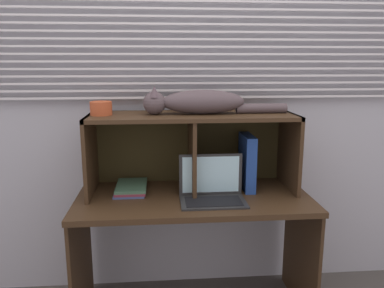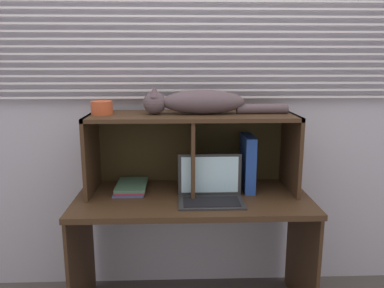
{
  "view_description": "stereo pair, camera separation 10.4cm",
  "coord_description": "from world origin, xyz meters",
  "px_view_note": "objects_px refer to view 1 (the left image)",
  "views": [
    {
      "loc": [
        -0.18,
        -1.8,
        1.43
      ],
      "look_at": [
        0.0,
        0.31,
        0.98
      ],
      "focal_mm": 36.07,
      "sensor_mm": 36.0,
      "label": 1
    },
    {
      "loc": [
        -0.08,
        -1.81,
        1.43
      ],
      "look_at": [
        0.0,
        0.31,
        0.98
      ],
      "focal_mm": 36.07,
      "sensor_mm": 36.0,
      "label": 2
    }
  ],
  "objects_px": {
    "small_basket": "(101,108)",
    "book_stack": "(131,188)",
    "binder_upright": "(247,162)",
    "laptop": "(212,190)",
    "cat": "(198,102)"
  },
  "relations": [
    {
      "from": "laptop",
      "to": "small_basket",
      "type": "xyz_separation_m",
      "value": [
        -0.59,
        0.18,
        0.42
      ]
    },
    {
      "from": "cat",
      "to": "book_stack",
      "type": "xyz_separation_m",
      "value": [
        -0.38,
        0.0,
        -0.48
      ]
    },
    {
      "from": "laptop",
      "to": "binder_upright",
      "type": "height_order",
      "value": "binder_upright"
    },
    {
      "from": "small_basket",
      "to": "book_stack",
      "type": "bearing_deg",
      "value": 0.1
    },
    {
      "from": "book_stack",
      "to": "small_basket",
      "type": "bearing_deg",
      "value": -179.9
    },
    {
      "from": "binder_upright",
      "to": "book_stack",
      "type": "bearing_deg",
      "value": 179.98
    },
    {
      "from": "binder_upright",
      "to": "small_basket",
      "type": "relative_size",
      "value": 2.68
    },
    {
      "from": "book_stack",
      "to": "small_basket",
      "type": "distance_m",
      "value": 0.48
    },
    {
      "from": "laptop",
      "to": "book_stack",
      "type": "xyz_separation_m",
      "value": [
        -0.44,
        0.18,
        -0.03
      ]
    },
    {
      "from": "small_basket",
      "to": "laptop",
      "type": "bearing_deg",
      "value": -16.79
    },
    {
      "from": "cat",
      "to": "binder_upright",
      "type": "bearing_deg",
      "value": 0.0
    },
    {
      "from": "book_stack",
      "to": "small_basket",
      "type": "height_order",
      "value": "small_basket"
    },
    {
      "from": "binder_upright",
      "to": "laptop",
      "type": "bearing_deg",
      "value": -141.9
    },
    {
      "from": "book_stack",
      "to": "cat",
      "type": "bearing_deg",
      "value": -0.04
    },
    {
      "from": "binder_upright",
      "to": "small_basket",
      "type": "distance_m",
      "value": 0.87
    }
  ]
}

